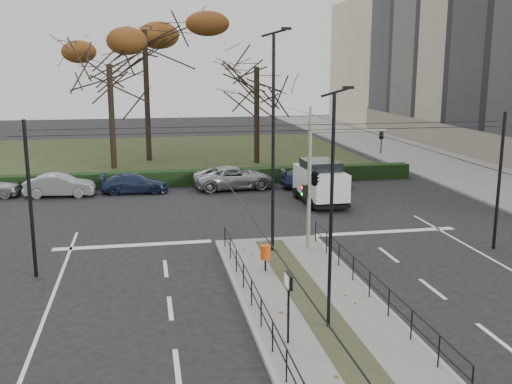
# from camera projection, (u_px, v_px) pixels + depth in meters

# --- Properties ---
(ground) EXTENTS (140.00, 140.00, 0.00)m
(ground) POSITION_uv_depth(u_px,v_px,m) (293.00, 278.00, 22.68)
(ground) COLOR black
(ground) RESTS_ON ground
(median_island) EXTENTS (4.40, 15.00, 0.14)m
(median_island) POSITION_uv_depth(u_px,v_px,m) (311.00, 302.00, 20.26)
(median_island) COLOR slate
(median_island) RESTS_ON ground
(sidewalk_east) EXTENTS (8.00, 90.00, 0.14)m
(sidewalk_east) POSITION_uv_depth(u_px,v_px,m) (447.00, 166.00, 47.04)
(sidewalk_east) COLOR slate
(sidewalk_east) RESTS_ON ground
(park) EXTENTS (38.00, 26.00, 0.10)m
(park) POSITION_uv_depth(u_px,v_px,m) (137.00, 156.00, 52.34)
(park) COLOR #252F17
(park) RESTS_ON ground
(hedge) EXTENTS (38.00, 1.00, 1.00)m
(hedge) POSITION_uv_depth(u_px,v_px,m) (136.00, 179.00, 39.37)
(hedge) COLOR black
(hedge) RESTS_ON ground
(median_railing) EXTENTS (4.14, 13.24, 0.92)m
(median_railing) POSITION_uv_depth(u_px,v_px,m) (312.00, 278.00, 19.98)
(median_railing) COLOR black
(median_railing) RESTS_ON median_island
(catenary) EXTENTS (20.00, 34.00, 6.00)m
(catenary) POSITION_uv_depth(u_px,v_px,m) (284.00, 182.00, 23.52)
(catenary) COLOR black
(catenary) RESTS_ON ground
(traffic_light) EXTENTS (3.71, 2.09, 5.46)m
(traffic_light) POSITION_uv_depth(u_px,v_px,m) (317.00, 175.00, 25.38)
(traffic_light) COLOR gray
(traffic_light) RESTS_ON median_island
(litter_bin) EXTENTS (0.40, 0.40, 1.02)m
(litter_bin) POSITION_uv_depth(u_px,v_px,m) (265.00, 253.00, 22.95)
(litter_bin) COLOR black
(litter_bin) RESTS_ON median_island
(info_panel) EXTENTS (0.12, 0.54, 2.08)m
(info_panel) POSITION_uv_depth(u_px,v_px,m) (288.00, 289.00, 16.80)
(info_panel) COLOR black
(info_panel) RESTS_ON median_island
(streetlamp_median_near) EXTENTS (0.60, 0.12, 7.22)m
(streetlamp_median_near) POSITION_uv_depth(u_px,v_px,m) (332.00, 209.00, 17.44)
(streetlamp_median_near) COLOR black
(streetlamp_median_near) RESTS_ON median_island
(streetlamp_median_far) EXTENTS (0.77, 0.16, 9.25)m
(streetlamp_median_far) POSITION_uv_depth(u_px,v_px,m) (274.00, 141.00, 24.61)
(streetlamp_median_far) COLOR black
(streetlamp_median_far) RESTS_ON median_island
(parked_car_second) EXTENTS (4.26, 1.74, 1.37)m
(parked_car_second) POSITION_uv_depth(u_px,v_px,m) (60.00, 185.00, 36.50)
(parked_car_second) COLOR #999CA0
(parked_car_second) RESTS_ON ground
(parked_car_third) EXTENTS (4.29, 2.02, 1.21)m
(parked_car_third) POSITION_uv_depth(u_px,v_px,m) (135.00, 183.00, 37.55)
(parked_car_third) COLOR #1F2B4A
(parked_car_third) RESTS_ON ground
(parked_car_fourth) EXTENTS (5.46, 2.91, 1.46)m
(parked_car_fourth) POSITION_uv_depth(u_px,v_px,m) (234.00, 178.00, 38.77)
(parked_car_fourth) COLOR #999CA0
(parked_car_fourth) RESTS_ON ground
(white_van) EXTENTS (2.30, 4.84, 2.52)m
(white_van) POSITION_uv_depth(u_px,v_px,m) (320.00, 181.00, 34.60)
(white_van) COLOR silver
(white_van) RESTS_ON ground
(rust_tree) EXTENTS (11.10, 11.10, 13.82)m
(rust_tree) POSITION_uv_depth(u_px,v_px,m) (144.00, 30.00, 47.56)
(rust_tree) COLOR black
(rust_tree) RESTS_ON park
(bare_tree_center) EXTENTS (6.65, 6.65, 10.12)m
(bare_tree_center) POSITION_uv_depth(u_px,v_px,m) (257.00, 74.00, 46.99)
(bare_tree_center) COLOR black
(bare_tree_center) RESTS_ON park
(bare_tree_near) EXTENTS (7.36, 7.36, 10.41)m
(bare_tree_near) POSITION_uv_depth(u_px,v_px,m) (109.00, 72.00, 44.42)
(bare_tree_near) COLOR black
(bare_tree_near) RESTS_ON park
(parked_car_fifth) EXTENTS (4.81, 2.39, 1.34)m
(parked_car_fifth) POSITION_uv_depth(u_px,v_px,m) (316.00, 178.00, 38.95)
(parked_car_fifth) COLOR #1F2B4A
(parked_car_fifth) RESTS_ON ground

